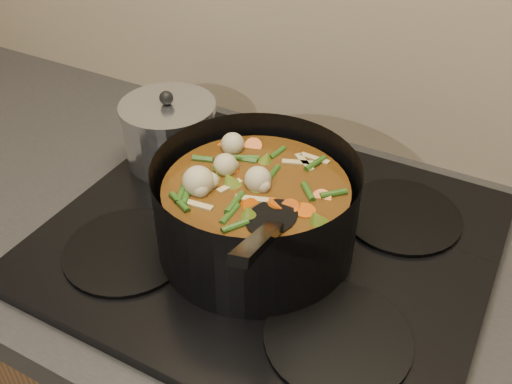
% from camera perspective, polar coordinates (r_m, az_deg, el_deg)
% --- Properties ---
extents(stovetop, '(0.62, 0.54, 0.03)m').
position_cam_1_polar(stovetop, '(0.85, 1.33, -4.62)').
color(stovetop, black).
rests_on(stovetop, counter).
extents(stockpot, '(0.29, 0.37, 0.20)m').
position_cam_1_polar(stockpot, '(0.78, 0.00, -1.86)').
color(stockpot, black).
rests_on(stockpot, stovetop).
extents(saucepan, '(0.16, 0.16, 0.13)m').
position_cam_1_polar(saucepan, '(0.98, -8.60, 5.95)').
color(saucepan, silver).
rests_on(saucepan, stovetop).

